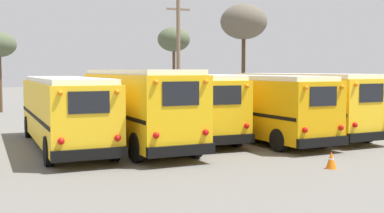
% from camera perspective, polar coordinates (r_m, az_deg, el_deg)
% --- Properties ---
extents(ground_plane, '(160.00, 160.00, 0.00)m').
position_cam_1_polar(ground_plane, '(22.64, -0.15, -4.00)').
color(ground_plane, '#66635E').
extents(school_bus_0, '(2.66, 10.59, 2.97)m').
position_cam_1_polar(school_bus_0, '(21.02, -14.92, -0.30)').
color(school_bus_0, yellow).
rests_on(school_bus_0, ground).
extents(school_bus_1, '(2.81, 9.52, 3.30)m').
position_cam_1_polar(school_bus_1, '(20.54, -6.50, 0.18)').
color(school_bus_1, yellow).
rests_on(school_bus_1, ground).
extents(school_bus_2, '(2.70, 9.79, 3.06)m').
position_cam_1_polar(school_bus_2, '(23.34, -1.06, 0.38)').
color(school_bus_2, yellow).
rests_on(school_bus_2, ground).
extents(school_bus_3, '(2.93, 10.74, 3.04)m').
position_cam_1_polar(school_bus_3, '(23.35, 6.80, 0.30)').
color(school_bus_3, '#E5A00C').
rests_on(school_bus_3, ground).
extents(school_bus_4, '(2.86, 9.68, 3.11)m').
position_cam_1_polar(school_bus_4, '(24.87, 12.63, 0.55)').
color(school_bus_4, yellow).
rests_on(school_bus_4, ground).
extents(utility_pole, '(1.80, 0.29, 8.82)m').
position_cam_1_polar(utility_pole, '(35.83, -1.63, 6.36)').
color(utility_pole, '#75604C').
rests_on(utility_pole, ground).
extents(bare_tree_1, '(3.64, 3.64, 8.42)m').
position_cam_1_polar(bare_tree_1, '(38.11, 6.15, 9.88)').
color(bare_tree_1, '#473323').
rests_on(bare_tree_1, ground).
extents(bare_tree_2, '(2.91, 2.91, 7.14)m').
position_cam_1_polar(bare_tree_2, '(43.42, -2.17, 7.87)').
color(bare_tree_2, brown).
rests_on(bare_tree_2, ground).
extents(traffic_cone, '(0.36, 0.36, 0.58)m').
position_cam_1_polar(traffic_cone, '(16.74, 16.19, -6.10)').
color(traffic_cone, orange).
rests_on(traffic_cone, ground).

